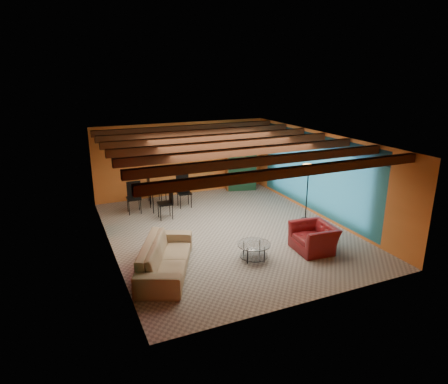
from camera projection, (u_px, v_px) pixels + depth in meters
name	position (u px, v px, depth m)	size (l,w,h in m)	color
room	(225.00, 151.00, 10.88)	(6.52, 8.01, 2.71)	gray
sofa	(166.00, 257.00, 9.10)	(2.54, 0.99, 0.74)	#947F5F
armchair	(314.00, 238.00, 10.19)	(1.09, 0.95, 0.71)	maroon
coffee_table	(254.00, 251.00, 9.75)	(0.83, 0.83, 0.43)	silver
dining_table	(159.00, 193.00, 13.10)	(2.21, 2.21, 1.15)	silver
armoire	(239.00, 166.00, 15.29)	(1.05, 0.52, 1.85)	brown
floor_lamp	(307.00, 193.00, 12.12)	(0.36, 0.36, 1.79)	black
ceiling_fan	(227.00, 152.00, 10.79)	(1.50, 1.50, 0.44)	#472614
painting	(159.00, 153.00, 14.11)	(1.05, 0.03, 0.65)	black
potted_plant	(240.00, 136.00, 14.94)	(0.47, 0.41, 0.53)	#26661E
vase	(158.00, 174.00, 12.90)	(0.18, 0.18, 0.18)	orange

